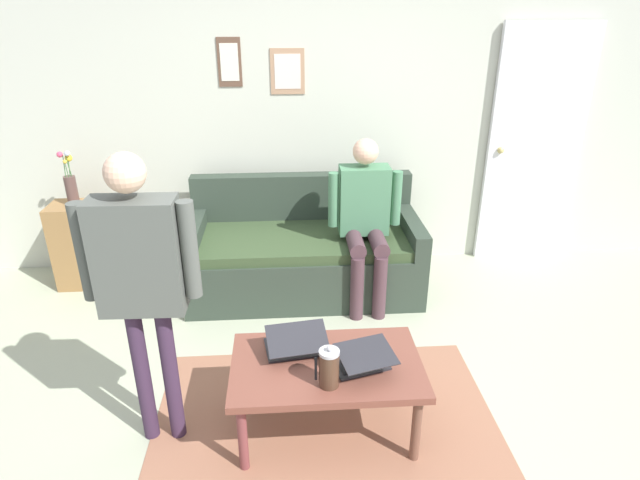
# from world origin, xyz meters

# --- Properties ---
(ground_plane) EXTENTS (7.68, 7.68, 0.00)m
(ground_plane) POSITION_xyz_m (0.00, 0.00, 0.00)
(ground_plane) COLOR #ACB396
(area_rug) EXTENTS (1.93, 1.63, 0.01)m
(area_rug) POSITION_xyz_m (0.03, 0.09, 0.00)
(area_rug) COLOR #98644B
(area_rug) RESTS_ON ground_plane
(back_wall) EXTENTS (7.04, 0.11, 2.70)m
(back_wall) POSITION_xyz_m (0.00, -2.20, 1.35)
(back_wall) COLOR beige
(back_wall) RESTS_ON ground_plane
(interior_door) EXTENTS (0.82, 0.09, 2.05)m
(interior_door) POSITION_xyz_m (-1.94, -2.11, 1.02)
(interior_door) COLOR white
(interior_door) RESTS_ON ground_plane
(couch) EXTENTS (1.83, 0.87, 0.88)m
(couch) POSITION_xyz_m (0.09, -1.63, 0.31)
(couch) COLOR #303D31
(couch) RESTS_ON ground_plane
(coffee_table) EXTENTS (1.00, 0.61, 0.45)m
(coffee_table) POSITION_xyz_m (0.03, -0.01, 0.40)
(coffee_table) COLOR brown
(coffee_table) RESTS_ON ground_plane
(laptop_left) EXTENTS (0.36, 0.38, 0.14)m
(laptop_left) POSITION_xyz_m (-0.14, 0.03, 0.49)
(laptop_left) COLOR #28282D
(laptop_left) RESTS_ON coffee_table
(laptop_center) EXTENTS (0.36, 0.32, 0.15)m
(laptop_center) POSITION_xyz_m (0.19, -0.13, 0.49)
(laptop_center) COLOR #28282D
(laptop_center) RESTS_ON coffee_table
(french_press) EXTENTS (0.12, 0.10, 0.23)m
(french_press) POSITION_xyz_m (0.04, 0.17, 0.55)
(french_press) COLOR #4C3323
(french_press) RESTS_ON coffee_table
(side_shelf) EXTENTS (0.42, 0.32, 0.70)m
(side_shelf) POSITION_xyz_m (1.90, -1.83, 0.35)
(side_shelf) COLOR olive
(side_shelf) RESTS_ON ground_plane
(flower_vase) EXTENTS (0.10, 0.09, 0.44)m
(flower_vase) POSITION_xyz_m (1.90, -1.83, 0.87)
(flower_vase) COLOR brown
(flower_vase) RESTS_ON side_shelf
(person_standing) EXTENTS (0.56, 0.19, 1.59)m
(person_standing) POSITION_xyz_m (0.92, -0.03, 1.02)
(person_standing) COLOR #39263E
(person_standing) RESTS_ON ground_plane
(person_seated) EXTENTS (0.55, 0.51, 1.28)m
(person_seated) POSITION_xyz_m (-0.37, -1.41, 0.73)
(person_seated) COLOR #4B333A
(person_seated) RESTS_ON ground_plane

